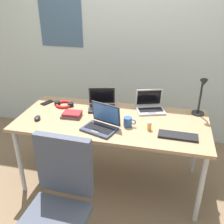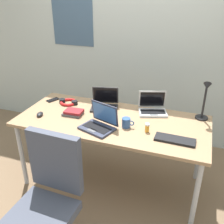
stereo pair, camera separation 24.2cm
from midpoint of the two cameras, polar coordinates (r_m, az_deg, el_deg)
The scene contains 15 objects.
ground_plane at distance 2.88m, azimuth -2.49°, elevation -14.84°, with size 12.00×12.00×0.00m, color #7A6047.
wall_back at distance 3.29m, azimuth 2.33°, elevation 15.93°, with size 6.00×0.13×2.60m.
desk at distance 2.48m, azimuth -2.79°, elevation -2.90°, with size 1.80×0.80×0.74m.
desk_lamp at distance 2.55m, azimuth 16.46°, elevation 3.16°, with size 0.12×0.18×0.40m.
laptop_mid_desk at distance 2.63m, azimuth 5.79°, elevation 1.15°, with size 0.33×0.29×0.20m.
laptop_front_right at distance 2.67m, azimuth -4.85°, elevation 1.61°, with size 0.31×0.28×0.20m.
laptop_far_corner at distance 2.29m, azimuth -5.40°, elevation -2.79°, with size 0.35×0.31×0.22m.
external_keyboard at distance 2.22m, azimuth 11.33°, elevation -5.26°, with size 0.33×0.12×0.02m, color black.
computer_mouse at distance 2.58m, azimuth -18.75°, elevation -1.33°, with size 0.06×0.10×0.03m, color black.
cell_phone at distance 2.91m, azimuth -16.44°, elevation 1.93°, with size 0.06×0.14×0.01m, color black.
headphones at distance 2.80m, azimuth -12.99°, elevation 1.64°, with size 0.21×0.18×0.04m.
pill_bottle at distance 2.28m, azimuth 5.23°, elevation -3.08°, with size 0.04×0.04×0.08m.
book_stack at distance 2.55m, azimuth -11.56°, elevation -0.60°, with size 0.19×0.15×0.05m.
coffee_mug at distance 2.32m, azimuth 0.57°, elevation -2.26°, with size 0.11×0.08×0.09m.
office_chair at distance 2.06m, azimuth -15.37°, elevation -21.44°, with size 0.52×0.55×0.97m.
Camera 1 is at (0.49, -2.11, 1.90)m, focal length 41.50 mm.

